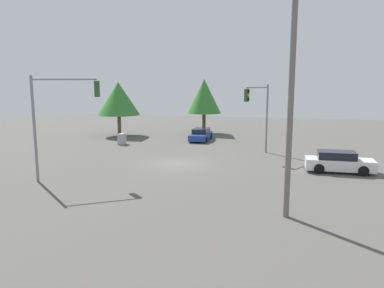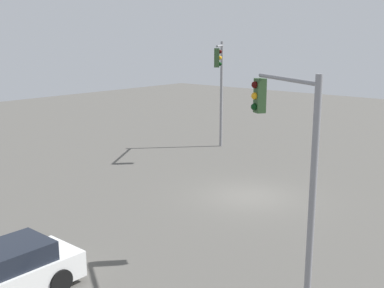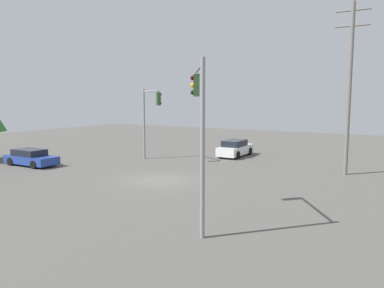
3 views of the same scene
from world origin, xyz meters
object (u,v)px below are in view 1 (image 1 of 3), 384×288
Objects in this scene: sedan_white at (339,162)px; traffic_signal_main at (259,107)px; sedan_blue at (201,135)px; traffic_signal_cross at (59,109)px; electrical_cabinet at (122,139)px.

sedan_white is 0.76× the size of traffic_signal_main.
sedan_blue is 19.60m from traffic_signal_cross.
traffic_signal_main is at bearing 10.71° from traffic_signal_cross.
sedan_white is 21.33m from electrical_cabinet.
traffic_signal_cross reaches higher than electrical_cabinet.
electrical_cabinet is (-7.54, -19.95, -0.17)m from sedan_white.
traffic_signal_cross is 6.09× the size of electrical_cabinet.
traffic_signal_cross reaches higher than traffic_signal_main.
sedan_blue is 10.15m from traffic_signal_main.
traffic_signal_cross is at bearing -70.63° from sedan_white.
traffic_signal_cross is (18.40, -5.41, 4.02)m from sedan_blue.
sedan_white is at bearing 69.30° from electrical_cabinet.
sedan_white is at bearing 79.71° from traffic_signal_main.
traffic_signal_cross is at bearing 7.93° from electrical_cabinet.
traffic_signal_main is 5.50× the size of electrical_cabinet.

